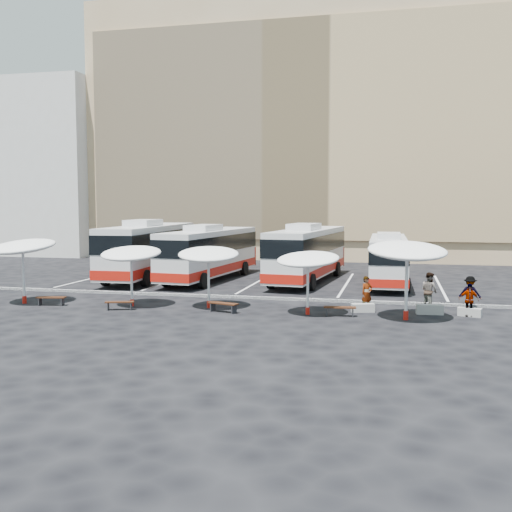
% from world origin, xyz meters
% --- Properties ---
extents(ground, '(120.00, 120.00, 0.00)m').
position_xyz_m(ground, '(0.00, 0.00, 0.00)').
color(ground, black).
rests_on(ground, ground).
extents(sandstone_building, '(42.00, 18.25, 29.60)m').
position_xyz_m(sandstone_building, '(0.00, 31.87, 12.63)').
color(sandstone_building, tan).
rests_on(sandstone_building, ground).
extents(apartment_block, '(14.00, 14.00, 18.00)m').
position_xyz_m(apartment_block, '(-28.00, 28.00, 9.00)').
color(apartment_block, silver).
rests_on(apartment_block, ground).
extents(curb_divider, '(34.00, 0.25, 0.15)m').
position_xyz_m(curb_divider, '(0.00, 0.50, 0.07)').
color(curb_divider, black).
rests_on(curb_divider, ground).
extents(bay_lines, '(24.15, 12.00, 0.01)m').
position_xyz_m(bay_lines, '(0.00, 8.00, 0.01)').
color(bay_lines, white).
rests_on(bay_lines, ground).
extents(bus_0, '(3.56, 13.41, 4.22)m').
position_xyz_m(bus_0, '(-8.07, 8.11, 2.16)').
color(bus_0, silver).
rests_on(bus_0, ground).
extents(bus_1, '(3.80, 12.51, 3.91)m').
position_xyz_m(bus_1, '(-3.49, 7.95, 2.00)').
color(bus_1, silver).
rests_on(bus_1, ground).
extents(bus_2, '(3.95, 12.84, 4.01)m').
position_xyz_m(bus_2, '(3.28, 8.81, 2.05)').
color(bus_2, silver).
rests_on(bus_2, ground).
extents(bus_3, '(2.73, 11.00, 3.48)m').
position_xyz_m(bus_3, '(8.68, 8.38, 1.78)').
color(bus_3, silver).
rests_on(bus_3, ground).
extents(sunshade_0, '(4.28, 4.31, 3.58)m').
position_xyz_m(sunshade_0, '(-10.16, -3.76, 3.04)').
color(sunshade_0, silver).
rests_on(sunshade_0, ground).
extents(sunshade_1, '(3.29, 3.32, 3.23)m').
position_xyz_m(sunshade_1, '(-4.18, -3.24, 2.75)').
color(sunshade_1, silver).
rests_on(sunshade_1, ground).
extents(sunshade_2, '(3.72, 3.75, 3.24)m').
position_xyz_m(sunshade_2, '(-0.11, -2.83, 2.75)').
color(sunshade_2, silver).
rests_on(sunshade_2, ground).
extents(sunshade_3, '(3.68, 3.71, 3.14)m').
position_xyz_m(sunshade_3, '(5.09, -3.49, 2.67)').
color(sunshade_3, silver).
rests_on(sunshade_3, ground).
extents(sunshade_4, '(4.40, 4.44, 3.74)m').
position_xyz_m(sunshade_4, '(9.68, -3.77, 3.18)').
color(sunshade_4, silver).
rests_on(sunshade_4, ground).
extents(wood_bench_0, '(1.56, 0.67, 0.46)m').
position_xyz_m(wood_bench_0, '(-8.38, -4.05, 0.36)').
color(wood_bench_0, black).
rests_on(wood_bench_0, ground).
extents(wood_bench_1, '(1.47, 0.80, 0.44)m').
position_xyz_m(wood_bench_1, '(-4.29, -4.43, 0.33)').
color(wood_bench_1, black).
rests_on(wood_bench_1, ground).
extents(wood_bench_2, '(1.62, 0.88, 0.48)m').
position_xyz_m(wood_bench_2, '(0.97, -3.87, 0.37)').
color(wood_bench_2, black).
rests_on(wood_bench_2, ground).
extents(wood_bench_3, '(1.55, 0.54, 0.46)m').
position_xyz_m(wood_bench_3, '(6.64, -3.60, 0.36)').
color(wood_bench_3, black).
rests_on(wood_bench_3, ground).
extents(conc_bench_0, '(1.18, 0.70, 0.42)m').
position_xyz_m(conc_bench_0, '(7.64, -2.22, 0.21)').
color(conc_bench_0, '#979792').
rests_on(conc_bench_0, ground).
extents(conc_bench_1, '(1.30, 0.54, 0.48)m').
position_xyz_m(conc_bench_1, '(10.82, -2.09, 0.24)').
color(conc_bench_1, '#979792').
rests_on(conc_bench_1, ground).
extents(conc_bench_2, '(1.13, 0.67, 0.40)m').
position_xyz_m(conc_bench_2, '(12.64, -2.20, 0.20)').
color(conc_bench_2, '#979792').
rests_on(conc_bench_2, ground).
extents(passenger_0, '(0.75, 0.72, 1.73)m').
position_xyz_m(passenger_0, '(7.80, -1.79, 0.86)').
color(passenger_0, black).
rests_on(passenger_0, ground).
extents(passenger_1, '(1.14, 1.16, 1.88)m').
position_xyz_m(passenger_1, '(10.88, -0.63, 0.94)').
color(passenger_1, black).
rests_on(passenger_1, ground).
extents(passenger_2, '(0.93, 0.41, 1.57)m').
position_xyz_m(passenger_2, '(12.59, -2.24, 0.78)').
color(passenger_2, black).
rests_on(passenger_2, ground).
extents(passenger_3, '(1.19, 0.82, 1.70)m').
position_xyz_m(passenger_3, '(12.85, -0.32, 0.85)').
color(passenger_3, black).
rests_on(passenger_3, ground).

